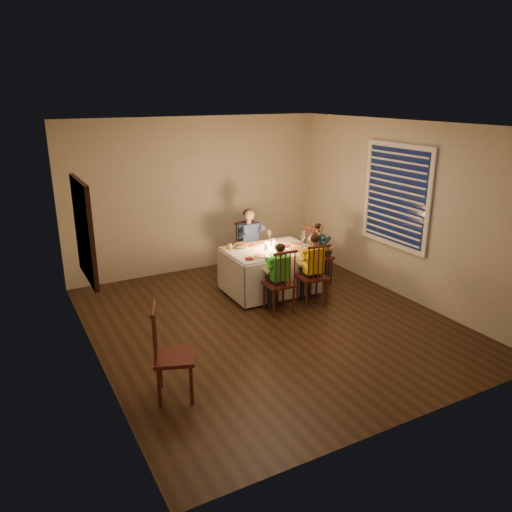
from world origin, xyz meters
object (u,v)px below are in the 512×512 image
dining_table (269,261)px  chair_near_left (279,311)px  adult (250,277)px  child_yellow (311,303)px  serving_bowl (242,246)px  chair_end (318,281)px  chair_extra (176,395)px  chair_near_right (311,303)px  chair_adult (250,277)px  child_green (279,311)px  child_teal (318,281)px

dining_table → chair_near_left: bearing=-108.8°
adult → child_yellow: bearing=-84.2°
dining_table → serving_bowl: size_ratio=5.92×
chair_near_left → chair_end: size_ratio=1.00×
chair_near_left → chair_extra: (-1.98, -1.27, 0.00)m
chair_near_right → serving_bowl: (-0.65, 0.97, 0.72)m
chair_extra → serving_bowl: 3.04m
chair_adult → chair_near_right: size_ratio=1.00×
child_yellow → child_green: bearing=8.7°
serving_bowl → chair_near_right: bearing=-56.0°
chair_adult → dining_table: bearing=-97.7°
chair_extra → child_teal: bearing=-37.8°
chair_extra → chair_near_right: bearing=-43.3°
chair_near_left → child_green: child_green is taller
chair_extra → adult: bearing=-20.1°
chair_near_right → child_yellow: 0.00m
chair_extra → chair_adult: bearing=-20.1°
child_green → chair_near_left: bearing=-0.0°
adult → child_yellow: 1.43m
dining_table → chair_near_left: size_ratio=1.43×
chair_near_right → child_green: 0.57m
chair_adult → serving_bowl: serving_bowl is taller
chair_adult → serving_bowl: (-0.36, -0.42, 0.72)m
dining_table → chair_adult: bearing=89.3°
dining_table → chair_extra: dining_table is taller
child_green → chair_extra: bearing=34.2°
chair_near_left → chair_extra: 2.36m
child_green → child_yellow: size_ratio=0.95×
chair_extra → serving_bowl: bearing=-20.2°
chair_end → child_yellow: bearing=135.7°
dining_table → chair_near_right: 0.91m
child_yellow → chair_extra: bearing=34.2°
chair_end → serving_bowl: size_ratio=4.15×
serving_bowl → adult: bearing=50.1°
dining_table → adult: bearing=89.3°
child_teal → chair_end: bearing=-0.0°
dining_table → chair_end: 1.05m
chair_extra → adult: (2.26, 2.68, 0.00)m
child_yellow → chair_adult: bearing=-70.5°
chair_near_right → adult: bearing=-70.5°
chair_adult → chair_extra: size_ratio=0.94×
dining_table → child_green: dining_table is taller
chair_adult → child_green: 1.43m
dining_table → chair_near_right: size_ratio=1.43×
chair_adult → adult: bearing=0.0°
child_yellow → chair_end: bearing=-123.3°
child_green → chair_end: bearing=-146.9°
chair_near_left → chair_near_right: size_ratio=1.00×
chair_near_right → chair_extra: size_ratio=0.94×
chair_near_left → child_teal: (1.18, 0.73, 0.00)m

